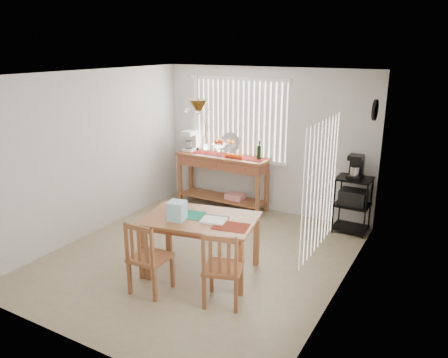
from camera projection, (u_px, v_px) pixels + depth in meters
The scene contains 10 objects.
ground at pixel (200, 257), 6.37m from camera, with size 4.00×4.50×0.01m, color gray.
room_shell at pixel (198, 143), 5.89m from camera, with size 4.20×4.70×2.70m.
sideboard at pixel (223, 168), 8.14m from camera, with size 1.78×0.50×1.00m.
sideboard_items at pixel (210, 145), 8.18m from camera, with size 1.69×0.43×0.77m.
wire_cart at pixel (353, 199), 7.07m from camera, with size 0.54×0.44×0.93m.
cart_items at pixel (356, 167), 6.92m from camera, with size 0.22×0.26×0.38m.
dining_table at pixel (200, 224), 5.76m from camera, with size 1.61×1.20×0.78m.
table_items at pixel (186, 213), 5.63m from camera, with size 1.19×0.53×0.25m.
chair_left at pixel (148, 258), 5.32m from camera, with size 0.45×0.45×0.95m.
chair_right at pixel (222, 269), 5.07m from camera, with size 0.55×0.55×0.95m.
Camera 1 is at (3.14, -4.84, 2.95)m, focal length 35.00 mm.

